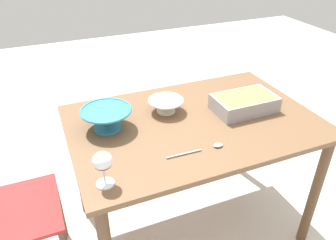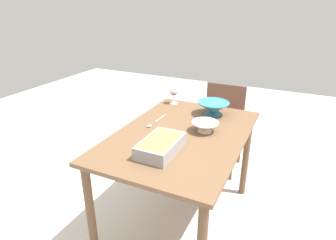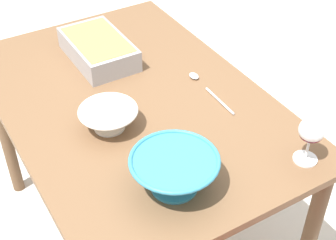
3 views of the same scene
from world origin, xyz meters
name	(u,v)px [view 2 (image 2 of 3)]	position (x,y,z in m)	size (l,w,h in m)	color
ground_plane	(180,221)	(0.00, 0.00, 0.00)	(8.00, 8.00, 0.00)	beige
dining_table	(181,146)	(0.00, 0.00, 0.66)	(1.25, 0.84, 0.77)	brown
chair	(221,122)	(-0.98, 0.02, 0.47)	(0.39, 0.41, 0.83)	#B22D2D
wine_glass	(174,92)	(-0.53, -0.30, 0.87)	(0.08, 0.08, 0.15)	white
casserole_dish	(161,145)	(0.29, -0.01, 0.81)	(0.33, 0.20, 0.08)	#99999E
mixing_bowl	(205,126)	(-0.10, 0.13, 0.81)	(0.19, 0.19, 0.07)	white
small_bowl	(213,108)	(-0.42, 0.09, 0.82)	(0.25, 0.25, 0.11)	teal
serving_spoon	(154,123)	(-0.06, -0.25, 0.77)	(0.27, 0.03, 0.01)	silver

